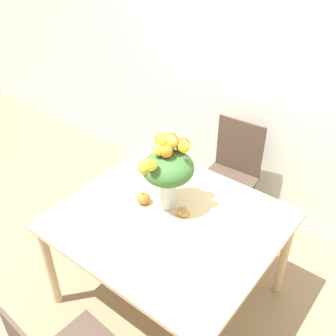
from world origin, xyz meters
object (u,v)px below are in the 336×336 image
pumpkin (143,198)px  dining_chair_near_window (230,176)px  turkey_figurine (183,211)px  flower_vase (167,166)px

pumpkin → dining_chair_near_window: dining_chair_near_window is taller
pumpkin → dining_chair_near_window: size_ratio=0.10×
turkey_figurine → dining_chair_near_window: 0.90m
flower_vase → turkey_figurine: size_ratio=4.71×
turkey_figurine → dining_chair_near_window: dining_chair_near_window is taller
turkey_figurine → dining_chair_near_window: bearing=99.4°
dining_chair_near_window → flower_vase: bearing=-93.1°
flower_vase → pumpkin: flower_vase is taller
turkey_figurine → flower_vase: bearing=174.9°
flower_vase → dining_chair_near_window: flower_vase is taller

